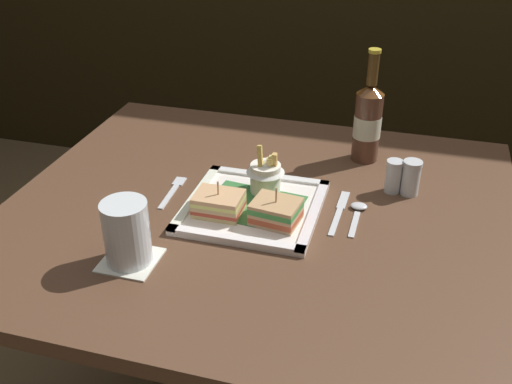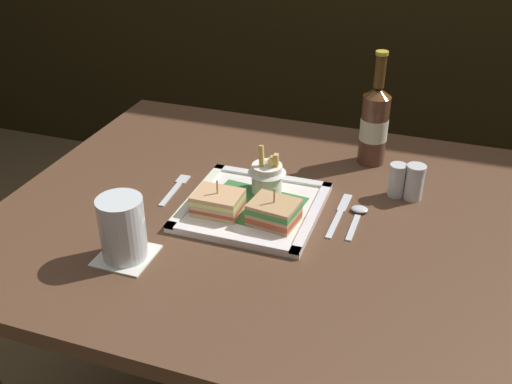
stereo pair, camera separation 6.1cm
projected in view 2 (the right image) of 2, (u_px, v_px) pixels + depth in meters
dining_table at (259, 253)px, 1.29m from camera, size 1.06×0.93×0.73m
square_plate at (253, 207)px, 1.22m from camera, size 0.27×0.27×0.02m
sandwich_half_left at (218, 202)px, 1.19m from camera, size 0.10×0.07×0.07m
sandwich_half_right at (274, 212)px, 1.16m from camera, size 0.10×0.09×0.08m
fries_cup at (268, 173)px, 1.25m from camera, size 0.08×0.08×0.11m
beer_bottle at (374, 124)px, 1.36m from camera, size 0.06×0.06×0.27m
drink_coaster at (126, 256)px, 1.08m from camera, size 0.10×0.10×0.00m
water_glass at (123, 232)px, 1.06m from camera, size 0.08×0.08×0.12m
fork at (176, 188)px, 1.30m from camera, size 0.03×0.14×0.00m
knife at (340, 213)px, 1.21m from camera, size 0.02×0.18×0.00m
spoon at (358, 214)px, 1.20m from camera, size 0.04×0.13×0.01m
salt_shaker at (397, 182)px, 1.26m from camera, size 0.04×0.04×0.07m
pepper_shaker at (414, 184)px, 1.25m from camera, size 0.04×0.04×0.08m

